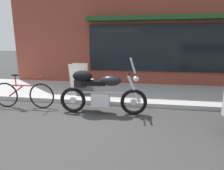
% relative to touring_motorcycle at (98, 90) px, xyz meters
% --- Properties ---
extents(ground_plane, '(80.00, 80.00, 0.00)m').
position_rel_touring_motorcycle_xyz_m(ground_plane, '(-0.51, -0.74, -0.61)').
color(ground_plane, '#363636').
extents(touring_motorcycle, '(2.19, 0.62, 1.40)m').
position_rel_touring_motorcycle_xyz_m(touring_motorcycle, '(0.00, 0.00, 0.00)').
color(touring_motorcycle, black).
rests_on(touring_motorcycle, ground_plane).
extents(parked_bicycle, '(1.72, 0.48, 0.94)m').
position_rel_touring_motorcycle_xyz_m(parked_bicycle, '(-2.10, 0.05, -0.23)').
color(parked_bicycle, black).
rests_on(parked_bicycle, ground_plane).
extents(sandwich_board_sign, '(0.55, 0.41, 0.94)m').
position_rel_touring_motorcycle_xyz_m(sandwich_board_sign, '(-1.09, 1.70, -0.01)').
color(sandwich_board_sign, silver).
rests_on(sandwich_board_sign, sidewalk_curb).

